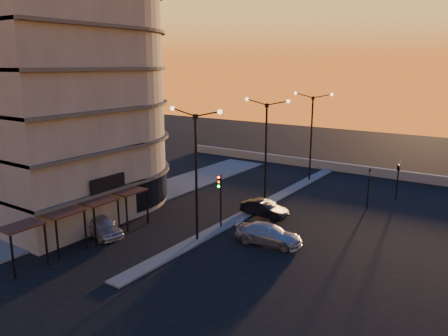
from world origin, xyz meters
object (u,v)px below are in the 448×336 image
Objects in this scene: streetlamp_mid at (266,143)px; traffic_light_main at (220,192)px; car_wagon at (269,234)px; car_hatchback at (101,226)px; car_sedan at (264,209)px.

traffic_light_main is (0.00, -7.13, -2.70)m from streetlamp_mid.
streetlamp_mid reaches higher than traffic_light_main.
streetlamp_mid is at bearing 24.57° from car_wagon.
streetlamp_mid reaches higher than car_hatchback.
streetlamp_mid is at bearing 33.09° from car_sedan.
car_wagon is (4.50, -0.49, -2.19)m from traffic_light_main.
car_wagon is at bearing -6.22° from traffic_light_main.
car_hatchback is at bearing 110.72° from car_wagon.
traffic_light_main reaches higher than car_sedan.
car_hatchback is 13.09m from car_sedan.
car_hatchback is at bearing -116.29° from streetlamp_mid.
streetlamp_mid reaches higher than car_sedan.
traffic_light_main reaches higher than car_wagon.
car_wagon is (3.00, -4.82, 0.02)m from car_sedan.
traffic_light_main is 1.04× the size of car_sedan.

